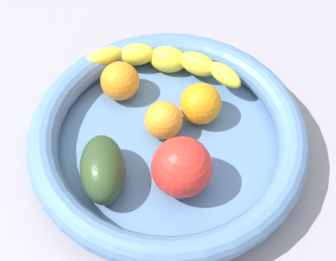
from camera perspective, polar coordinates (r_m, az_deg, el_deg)
name	(u,v)px	position (r cm, az deg, el deg)	size (l,w,h in cm)	color
kitchen_counter	(168,158)	(70.05, 0.00, -3.12)	(120.00, 120.00, 3.00)	gray
fruit_bowl	(168,139)	(66.29, 0.00, -0.99)	(35.98, 35.98, 5.86)	#4F719D
banana_draped_left	(166,61)	(73.07, -0.20, 7.77)	(10.91, 21.67, 4.55)	yellow
orange_front	(164,120)	(66.28, -0.50, 1.14)	(5.01, 5.01, 5.01)	orange
orange_mid_left	(120,81)	(70.63, -5.39, 5.51)	(5.38, 5.38, 5.38)	orange
orange_mid_right	(201,104)	(67.78, 3.67, 3.00)	(5.54, 5.54, 5.54)	orange
avocado_dark	(103,169)	(62.26, -7.29, -4.32)	(9.26, 5.52, 5.96)	#2B4122
tomato_red	(182,167)	(60.82, 1.54, -4.13)	(7.42, 7.42, 7.42)	red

